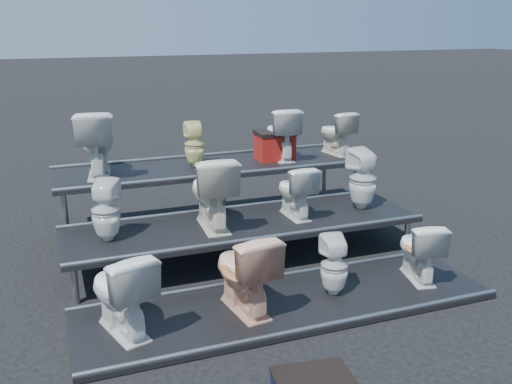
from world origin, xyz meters
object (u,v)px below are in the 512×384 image
object	(u,v)px
toilet_3	(419,250)
toilet_7	(363,179)
toilet_1	(244,271)
toilet_2	(334,265)
toilet_4	(106,211)
toilet_8	(96,143)
toilet_6	(295,191)
red_crate	(275,147)
toilet_9	(194,145)
toilet_10	(281,133)
toilet_5	(212,191)
toilet_11	(336,133)
toilet_0	(121,292)

from	to	relation	value
toilet_3	toilet_7	distance (m)	1.38
toilet_1	toilet_2	distance (m)	0.98
toilet_4	toilet_8	bearing A→B (deg)	-69.61
toilet_1	toilet_6	world-z (taller)	toilet_6
toilet_6	red_crate	size ratio (longest dim) A/B	1.30
toilet_2	toilet_3	xyz separation A→B (m)	(1.03, 0.00, 0.02)
toilet_2	red_crate	distance (m)	2.71
toilet_1	toilet_9	bearing A→B (deg)	-102.46
toilet_8	toilet_10	bearing A→B (deg)	-171.78
toilet_2	toilet_9	distance (m)	2.82
toilet_4	toilet_8	size ratio (longest dim) A/B	0.80
toilet_5	toilet_8	size ratio (longest dim) A/B	1.02
toilet_2	toilet_11	bearing A→B (deg)	-109.69
toilet_10	toilet_11	world-z (taller)	toilet_10
toilet_2	toilet_4	distance (m)	2.50
red_crate	toilet_5	bearing A→B (deg)	-133.47
toilet_4	toilet_5	xyz separation A→B (m)	(1.19, 0.00, 0.09)
toilet_10	red_crate	world-z (taller)	toilet_10
toilet_6	toilet_1	bearing A→B (deg)	48.38
toilet_5	toilet_11	distance (m)	2.65
toilet_5	toilet_10	bearing A→B (deg)	-134.26
toilet_2	toilet_10	bearing A→B (deg)	-92.58
toilet_11	toilet_2	bearing A→B (deg)	54.29
toilet_5	toilet_6	size ratio (longest dim) A/B	1.32
red_crate	toilet_10	bearing A→B (deg)	2.61
toilet_1	toilet_3	bearing A→B (deg)	172.22
toilet_6	red_crate	bearing A→B (deg)	-102.58
toilet_4	toilet_11	size ratio (longest dim) A/B	1.06
toilet_5	toilet_9	size ratio (longest dim) A/B	1.42
toilet_2	toilet_8	xyz separation A→B (m)	(-2.03, 2.60, 0.91)
toilet_4	toilet_11	bearing A→B (deg)	-136.31
toilet_7	red_crate	world-z (taller)	toilet_7
toilet_7	toilet_11	size ratio (longest dim) A/B	1.21
toilet_6	toilet_4	bearing A→B (deg)	-1.04
toilet_3	toilet_6	distance (m)	1.62
toilet_11	toilet_10	bearing A→B (deg)	-7.76
red_crate	toilet_7	bearing A→B (deg)	-60.84
toilet_5	toilet_7	xyz separation A→B (m)	(1.98, 0.00, -0.05)
toilet_3	toilet_5	world-z (taller)	toilet_5
toilet_6	toilet_10	world-z (taller)	toilet_10
toilet_1	toilet_2	size ratio (longest dim) A/B	1.30
toilet_4	toilet_10	bearing A→B (deg)	-130.20
toilet_10	toilet_4	bearing A→B (deg)	31.62
toilet_0	toilet_1	xyz separation A→B (m)	(1.16, 0.00, 0.01)
toilet_2	toilet_7	distance (m)	1.75
toilet_4	red_crate	world-z (taller)	red_crate
toilet_4	toilet_9	xyz separation A→B (m)	(1.33, 1.30, 0.36)
toilet_0	toilet_11	world-z (taller)	toilet_11
toilet_2	toilet_4	bearing A→B (deg)	-23.53
toilet_9	toilet_8	bearing A→B (deg)	4.90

